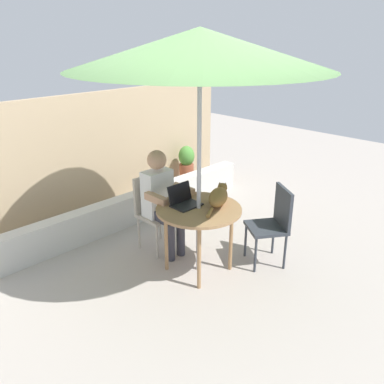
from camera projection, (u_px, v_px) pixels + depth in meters
ground_plane at (198, 269)px, 4.42m from camera, size 14.00×14.00×0.00m
fence_back at (86, 156)px, 5.54m from camera, size 5.08×0.08×1.71m
planter_wall_low at (119, 213)px, 5.31m from camera, size 4.57×0.20×0.41m
patio_table at (199, 214)px, 4.17m from camera, size 0.90×0.90×0.75m
patio_umbrella at (200, 49)px, 3.56m from camera, size 2.45×2.45×2.50m
chair_occupied at (153, 206)px, 4.71m from camera, size 0.40×0.40×0.90m
chair_empty at (274, 220)px, 4.37m from camera, size 0.56×0.56×0.90m
person_seated at (162, 197)px, 4.55m from camera, size 0.48×0.48×1.24m
laptop at (183, 199)px, 4.20m from camera, size 0.30×0.26×0.21m
cat at (219, 196)px, 4.21m from camera, size 0.60×0.36×0.17m
potted_plant_near_fence at (187, 166)px, 6.65m from camera, size 0.27×0.27×0.71m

